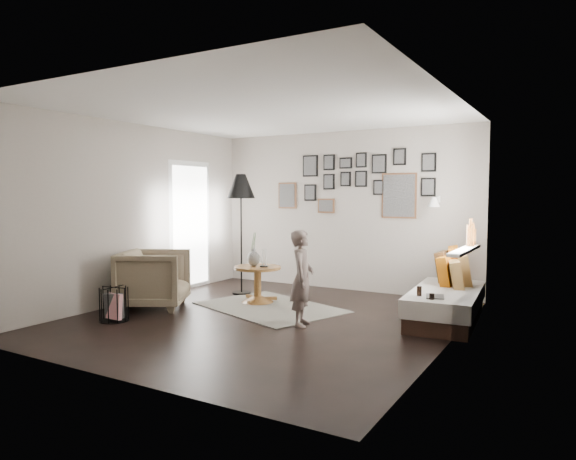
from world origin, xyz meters
The scene contains 23 objects.
ground centered at (0.00, 0.00, 0.00)m, with size 4.80×4.80×0.00m, color black.
wall_back centered at (0.00, 2.40, 1.30)m, with size 4.50×4.50×0.00m, color #A49A8F.
wall_front centered at (0.00, -2.40, 1.30)m, with size 4.50×4.50×0.00m, color #A49A8F.
wall_left centered at (-2.25, 0.00, 1.30)m, with size 4.80×4.80×0.00m, color #A49A8F.
wall_right centered at (2.25, 0.00, 1.30)m, with size 4.80×4.80×0.00m, color #A49A8F.
ceiling centered at (0.00, 0.00, 2.60)m, with size 4.80×4.80×0.00m, color white.
door_left centered at (-2.23, 1.20, 1.05)m, with size 0.00×2.14×2.14m.
window_right centered at (2.18, 1.34, 0.93)m, with size 0.15×1.32×1.30m.
gallery_wall centered at (0.29, 2.38, 1.74)m, with size 2.74×0.03×1.08m.
wall_sconce centered at (1.55, 2.13, 1.46)m, with size 0.18×0.36×0.16m.
rug centered at (-0.29, 0.59, 0.01)m, with size 1.92×1.35×0.01m, color #B4B19E.
pedestal_table centered at (-0.62, 0.78, 0.25)m, with size 0.68×0.68×0.53m.
vase centered at (-0.70, 0.80, 0.68)m, with size 0.19×0.19×0.48m.
candles centered at (-0.51, 0.78, 0.65)m, with size 0.12×0.12×0.25m.
daybed centered at (2.00, 1.12, 0.27)m, with size 0.91×1.86×0.87m.
magazine_on_daybed centered at (2.00, 0.48, 0.41)m, with size 0.20×0.27×0.01m, color black.
armchair centered at (-1.68, -0.21, 0.40)m, with size 0.86×0.89×0.81m, color #71644C.
armchair_cushion centered at (-1.65, -0.16, 0.48)m, with size 0.36×0.36×0.09m, color white.
floor_lamp centered at (-1.21, 1.21, 1.63)m, with size 0.44×0.44×1.89m.
magazine_basket centered at (-1.58, -1.00, 0.21)m, with size 0.38×0.38×0.42m.
demijohn_large centered at (1.83, 0.45, 0.20)m, with size 0.34×0.34×0.51m.
demijohn_small centered at (2.00, 0.33, 0.18)m, with size 0.30×0.30×0.47m.
child centered at (0.55, -0.03, 0.58)m, with size 0.42×0.28×1.15m, color #685752.
Camera 1 is at (3.44, -5.36, 1.57)m, focal length 32.00 mm.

